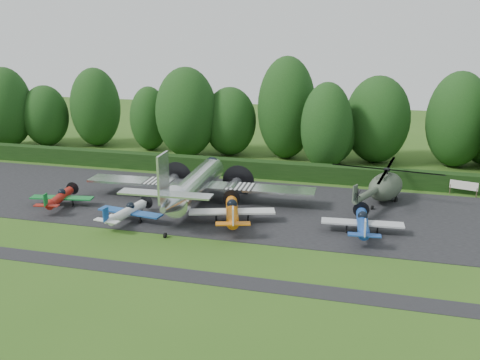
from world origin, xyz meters
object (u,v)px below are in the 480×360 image
(light_plane_red, at_px, (60,198))
(sign_board, at_px, (464,186))
(light_plane_orange, at_px, (232,211))
(light_plane_blue, at_px, (363,223))
(light_plane_white, at_px, (127,212))
(helicopter, at_px, (386,184))
(transport_plane, at_px, (195,185))

(light_plane_red, height_order, sign_board, light_plane_red)
(light_plane_orange, bearing_deg, light_plane_blue, 18.83)
(light_plane_white, xyz_separation_m, light_plane_orange, (9.52, 1.99, 0.23))
(light_plane_blue, distance_m, sign_board, 17.33)
(light_plane_white, bearing_deg, light_plane_orange, 3.63)
(light_plane_orange, relative_size, helicopter, 0.63)
(transport_plane, relative_size, light_plane_red, 3.60)
(light_plane_orange, distance_m, sign_board, 26.08)
(sign_board, bearing_deg, helicopter, -166.77)
(light_plane_red, height_order, light_plane_white, light_plane_white)
(helicopter, relative_size, sign_board, 4.59)
(light_plane_red, xyz_separation_m, light_plane_orange, (18.00, -0.24, 0.25))
(light_plane_orange, height_order, sign_board, light_plane_orange)
(transport_plane, xyz_separation_m, light_plane_white, (-4.38, -6.26, -1.11))
(light_plane_blue, bearing_deg, transport_plane, 171.64)
(light_plane_red, height_order, light_plane_orange, light_plane_orange)
(sign_board, bearing_deg, light_plane_blue, -140.81)
(light_plane_red, bearing_deg, light_plane_blue, 9.96)
(light_plane_red, distance_m, helicopter, 33.02)
(light_plane_white, distance_m, light_plane_orange, 9.72)
(sign_board, bearing_deg, transport_plane, -174.59)
(light_plane_orange, xyz_separation_m, helicopter, (13.50, 10.10, 0.68))
(light_plane_white, xyz_separation_m, helicopter, (23.01, 12.09, 0.91))
(transport_plane, bearing_deg, light_plane_orange, -37.31)
(light_plane_red, xyz_separation_m, light_plane_white, (8.48, -2.22, 0.02))
(transport_plane, relative_size, sign_board, 8.37)
(light_plane_red, height_order, helicopter, helicopter)
(helicopter, height_order, sign_board, helicopter)
(light_plane_red, relative_size, sign_board, 2.32)
(light_plane_white, height_order, sign_board, light_plane_white)
(transport_plane, xyz_separation_m, light_plane_red, (-12.86, -4.03, -1.13))
(transport_plane, bearing_deg, light_plane_white, -122.56)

